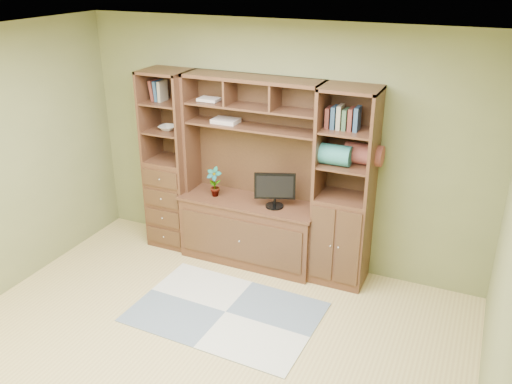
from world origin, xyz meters
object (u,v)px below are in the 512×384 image
at_px(center_hutch, 249,175).
at_px(right_tower, 344,189).
at_px(left_tower, 170,161).
at_px(monitor, 275,184).

bearing_deg(center_hutch, right_tower, 2.23).
bearing_deg(center_hutch, left_tower, 177.71).
bearing_deg(center_hutch, monitor, -6.44).
xyz_separation_m(left_tower, right_tower, (2.02, 0.00, 0.00)).
bearing_deg(monitor, right_tower, -15.00).
height_order(center_hutch, monitor, center_hutch).
distance_m(right_tower, monitor, 0.72).
relative_size(left_tower, monitor, 3.92).
relative_size(center_hutch, left_tower, 1.00).
distance_m(center_hutch, right_tower, 1.03).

